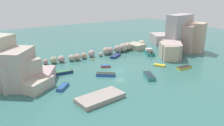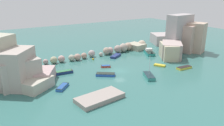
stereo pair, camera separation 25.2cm
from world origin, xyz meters
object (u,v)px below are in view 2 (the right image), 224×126
object	(u,v)px
moored_boat_4	(184,68)
moored_boat_6	(149,52)
moored_boat_5	(160,65)
moored_boat_0	(62,87)
moored_boat_2	(64,72)
stone_dock	(100,98)
channel_buoy	(93,59)
moored_boat_3	(106,66)
moored_boat_7	(116,56)
moored_boat_8	(106,74)
moored_boat_1	(149,76)

from	to	relation	value
moored_boat_4	moored_boat_6	distance (m)	15.33
moored_boat_6	moored_boat_5	bearing A→B (deg)	178.51
moored_boat_0	moored_boat_2	world-z (taller)	moored_boat_2
stone_dock	channel_buoy	world-z (taller)	stone_dock
moored_boat_0	moored_boat_3	bearing A→B (deg)	-20.72
channel_buoy	moored_boat_7	xyz separation A→B (m)	(7.09, -0.91, 0.05)
moored_boat_4	moored_boat_8	bearing A→B (deg)	164.58
moored_boat_0	moored_boat_7	size ratio (longest dim) A/B	0.80
moored_boat_4	moored_boat_7	size ratio (longest dim) A/B	0.93
moored_boat_3	moored_boat_2	bearing A→B (deg)	-159.48
moored_boat_8	moored_boat_0	bearing A→B (deg)	43.88
moored_boat_4	moored_boat_6	bearing A→B (deg)	86.93
moored_boat_4	moored_boat_5	bearing A→B (deg)	130.96
moored_boat_0	channel_buoy	bearing A→B (deg)	-1.55
channel_buoy	moored_boat_0	distance (m)	20.04
moored_boat_1	moored_boat_3	world-z (taller)	moored_boat_1
moored_boat_6	moored_boat_8	size ratio (longest dim) A/B	1.32
moored_boat_0	moored_boat_7	distance (m)	25.10
stone_dock	moored_boat_6	xyz separation A→B (m)	(28.03, 18.74, 0.15)
moored_boat_3	moored_boat_7	distance (m)	9.64
moored_boat_4	stone_dock	bearing A→B (deg)	-169.67
stone_dock	moored_boat_1	size ratio (longest dim) A/B	1.68
stone_dock	moored_boat_7	world-z (taller)	stone_dock
channel_buoy	moored_boat_2	xyz separation A→B (m)	(-10.99, -6.03, 0.10)
moored_boat_0	moored_boat_1	world-z (taller)	moored_boat_1
moored_boat_5	moored_boat_2	bearing A→B (deg)	-138.44
stone_dock	moored_boat_2	xyz separation A→B (m)	(-0.76, 16.47, -0.08)
moored_boat_4	moored_boat_6	size ratio (longest dim) A/B	0.70
moored_boat_0	moored_boat_5	xyz separation A→B (m)	(26.69, -0.08, -0.10)
moored_boat_4	moored_boat_5	distance (m)	6.18
stone_dock	moored_boat_2	world-z (taller)	stone_dock
channel_buoy	moored_boat_4	distance (m)	25.00
moored_boat_2	moored_boat_4	bearing A→B (deg)	-20.40
moored_boat_5	moored_boat_7	size ratio (longest dim) A/B	0.69
moored_boat_7	moored_boat_8	distance (m)	15.59
stone_dock	moored_boat_2	size ratio (longest dim) A/B	2.02
moored_boat_5	channel_buoy	bearing A→B (deg)	-168.05
moored_boat_0	moored_boat_2	size ratio (longest dim) A/B	0.83
moored_boat_0	moored_boat_6	distance (m)	33.69
moored_boat_2	moored_boat_5	bearing A→B (deg)	-14.04
channel_buoy	moored_boat_4	world-z (taller)	moored_boat_4
moored_boat_8	moored_boat_1	bearing A→B (deg)	177.11
moored_boat_6	moored_boat_4	bearing A→B (deg)	-159.95
moored_boat_1	moored_boat_2	bearing A→B (deg)	75.34
moored_boat_4	moored_boat_5	size ratio (longest dim) A/B	1.34
moored_boat_4	moored_boat_8	size ratio (longest dim) A/B	0.93
moored_boat_2	moored_boat_7	bearing A→B (deg)	20.87
moored_boat_1	channel_buoy	bearing A→B (deg)	38.60
stone_dock	channel_buoy	xyz separation A→B (m)	(10.23, 22.50, -0.18)
channel_buoy	moored_boat_2	size ratio (longest dim) A/B	0.12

